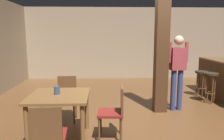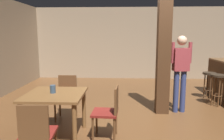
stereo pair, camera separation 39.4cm
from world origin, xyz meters
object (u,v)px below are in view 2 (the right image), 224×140
Objects in this scene: chair_north at (67,95)px; napkin_cup at (53,89)px; dining_table at (55,101)px; chair_south at (37,132)px; standing_person at (181,68)px; bar_stool_near at (218,82)px; bar_stool_mid at (209,79)px; chair_east at (109,110)px.

napkin_cup is (-0.01, -0.82, 0.33)m from chair_north.
chair_south reaches higher than dining_table.
napkin_cup is 0.08× the size of standing_person.
bar_stool_near is 1.07× the size of bar_stool_mid.
chair_east reaches higher than bar_stool_near.
chair_east is at bearing -42.23° from chair_north.
chair_north is 0.89m from napkin_cup.
dining_table is 7.13× the size of napkin_cup.
standing_person is at bearing -155.09° from bar_stool_near.
chair_north is 0.52× the size of standing_person.
bar_stool_near is (3.48, 1.00, 0.08)m from chair_north.
chair_south is 1.22× the size of bar_stool_mid.
chair_east reaches higher than bar_stool_mid.
napkin_cup reaches higher than bar_stool_near.
chair_south is (0.03, -0.88, -0.14)m from dining_table.
chair_east is at bearing -137.61° from standing_person.
bar_stool_near is (3.43, 2.74, 0.08)m from chair_south.
dining_table is 0.20m from napkin_cup.
dining_table is at bearing -31.55° from napkin_cup.
bar_stool_near is at bearing 16.07° from chair_north.
napkin_cup reaches higher than chair_south.
napkin_cup is at bearing 148.45° from dining_table.
napkin_cup is 2.80m from standing_person.
chair_south is 0.52× the size of standing_person.
chair_south is at bearing -85.71° from napkin_cup.
chair_east is (0.91, -0.00, -0.14)m from dining_table.
napkin_cup reaches higher than chair_east.
chair_north reaches higher than dining_table.
bar_stool_mid is (2.57, 2.46, 0.04)m from chair_east.
dining_table is at bearing -144.83° from bar_stool_mid.
napkin_cup is 3.95m from bar_stool_near.
napkin_cup is at bearing 94.29° from chair_south.
bar_stool_mid is (3.45, 3.34, 0.04)m from chair_south.
chair_north is (-0.03, 0.85, -0.14)m from dining_table.
bar_stool_mid is (3.48, 2.45, -0.09)m from dining_table.
chair_south is at bearing -88.11° from chair_north.
chair_south is at bearing -88.23° from dining_table.
napkin_cup is at bearing -152.41° from bar_stool_near.
napkin_cup is (-0.04, 0.03, 0.20)m from dining_table.
standing_person is (2.45, 1.34, 0.16)m from napkin_cup.
dining_table is at bearing 91.77° from chair_south.
chair_east is at bearing 44.96° from chair_south.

